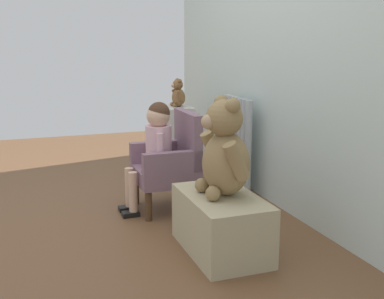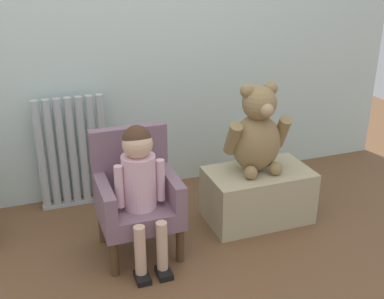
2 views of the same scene
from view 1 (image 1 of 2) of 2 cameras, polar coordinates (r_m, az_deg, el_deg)
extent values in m
plane|color=brown|center=(3.03, -12.29, -8.95)|extent=(6.00, 6.00, 0.00)
cube|color=silver|center=(3.25, 10.77, 14.19)|extent=(3.80, 0.05, 2.40)
cylinder|color=#ABB4B7|center=(3.78, 4.16, 1.33)|extent=(0.05, 0.05, 0.68)
cylinder|color=#ABB4B7|center=(3.73, 4.55, 1.16)|extent=(0.05, 0.05, 0.68)
cylinder|color=#ABB4B7|center=(3.67, 4.95, 0.97)|extent=(0.05, 0.05, 0.68)
cylinder|color=#ABB4B7|center=(3.61, 5.36, 0.79)|extent=(0.05, 0.05, 0.68)
cylinder|color=#ABB4B7|center=(3.56, 5.78, 0.59)|extent=(0.05, 0.05, 0.68)
cylinder|color=#ABB4B7|center=(3.51, 6.21, 0.39)|extent=(0.05, 0.05, 0.68)
cylinder|color=#ABB4B7|center=(3.45, 6.66, 0.19)|extent=(0.05, 0.05, 0.68)
cube|color=#ABB4B7|center=(3.70, 5.24, -4.53)|extent=(0.43, 0.05, 0.02)
cube|color=silver|center=(4.12, -1.99, 1.21)|extent=(0.34, 0.25, 0.57)
sphere|color=#4C3823|center=(4.07, -3.82, 1.47)|extent=(0.02, 0.02, 0.02)
cube|color=slate|center=(3.20, -3.23, -2.96)|extent=(0.41, 0.38, 0.10)
cube|color=slate|center=(3.19, -0.48, 1.28)|extent=(0.41, 0.06, 0.36)
cube|color=slate|center=(3.33, -4.11, -0.21)|extent=(0.06, 0.38, 0.14)
cube|color=slate|center=(3.00, -2.31, -1.60)|extent=(0.06, 0.38, 0.14)
cylinder|color=#4C331E|center=(3.36, -6.67, -4.85)|extent=(0.04, 0.04, 0.19)
cylinder|color=#4C331E|center=(3.04, -5.18, -6.70)|extent=(0.04, 0.04, 0.19)
cylinder|color=#4C331E|center=(3.44, -1.45, -4.34)|extent=(0.04, 0.04, 0.19)
cylinder|color=#4C331E|center=(3.13, 0.54, -6.06)|extent=(0.04, 0.04, 0.19)
cylinder|color=beige|center=(3.14, -3.97, 0.32)|extent=(0.17, 0.17, 0.28)
sphere|color=#D8AD8E|center=(3.10, -4.03, 4.00)|extent=(0.15, 0.15, 0.15)
sphere|color=#472D1E|center=(3.10, -3.94, 4.34)|extent=(0.14, 0.14, 0.14)
cylinder|color=#D8AD8E|center=(3.21, -7.43, -4.46)|extent=(0.06, 0.06, 0.26)
cube|color=black|center=(3.26, -7.70, -6.94)|extent=(0.07, 0.11, 0.03)
cylinder|color=#D8AD8E|center=(3.11, -6.99, -5.02)|extent=(0.06, 0.06, 0.26)
cube|color=black|center=(3.16, -7.28, -7.58)|extent=(0.07, 0.11, 0.03)
cylinder|color=beige|center=(3.23, -4.82, 0.67)|extent=(0.04, 0.04, 0.22)
cylinder|color=beige|center=(3.03, -3.79, -0.11)|extent=(0.04, 0.04, 0.22)
cube|color=tan|center=(2.59, 3.47, -8.77)|extent=(0.60, 0.36, 0.31)
ellipsoid|color=olive|center=(2.51, 4.05, -1.67)|extent=(0.28, 0.24, 0.33)
sphere|color=olive|center=(2.46, 3.86, 3.73)|extent=(0.19, 0.19, 0.19)
sphere|color=tan|center=(2.43, 1.97, 3.29)|extent=(0.08, 0.08, 0.08)
sphere|color=olive|center=(2.52, 3.49, 5.61)|extent=(0.08, 0.08, 0.08)
sphere|color=olive|center=(2.39, 4.87, 5.20)|extent=(0.08, 0.08, 0.08)
cylinder|color=olive|center=(2.63, 2.47, 0.14)|extent=(0.07, 0.15, 0.21)
cylinder|color=olive|center=(2.36, 5.28, -1.38)|extent=(0.07, 0.15, 0.21)
sphere|color=olive|center=(2.58, 1.19, -4.24)|extent=(0.08, 0.08, 0.08)
sphere|color=olive|center=(2.44, 2.50, -5.24)|extent=(0.08, 0.08, 0.08)
ellipsoid|color=brown|center=(4.06, -1.61, 6.18)|extent=(0.13, 0.11, 0.15)
sphere|color=brown|center=(4.05, -1.70, 7.70)|extent=(0.09, 0.09, 0.09)
sphere|color=tan|center=(4.03, -2.23, 7.58)|extent=(0.03, 0.03, 0.03)
sphere|color=brown|center=(4.08, -1.77, 8.19)|extent=(0.03, 0.03, 0.03)
sphere|color=brown|center=(4.01, -1.47, 8.12)|extent=(0.03, 0.03, 0.03)
cylinder|color=brown|center=(4.12, -1.99, 6.59)|extent=(0.03, 0.07, 0.09)
cylinder|color=brown|center=(3.99, -1.38, 6.39)|extent=(0.03, 0.07, 0.09)
sphere|color=brown|center=(4.08, -2.39, 5.39)|extent=(0.03, 0.03, 0.03)
sphere|color=brown|center=(4.02, -2.08, 5.27)|extent=(0.03, 0.03, 0.03)
camera|label=2|loc=(3.69, -41.77, 15.87)|focal=45.00mm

